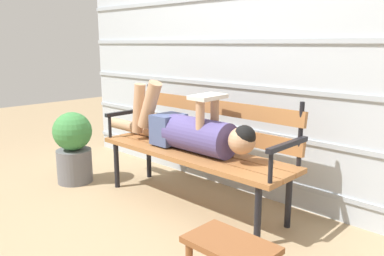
{
  "coord_description": "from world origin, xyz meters",
  "views": [
    {
      "loc": [
        2.0,
        -1.89,
        1.25
      ],
      "look_at": [
        0.0,
        0.19,
        0.62
      ],
      "focal_mm": 36.19,
      "sensor_mm": 36.0,
      "label": 1
    }
  ],
  "objects_px": {
    "reclining_person": "(187,130)",
    "footstool": "(230,256)",
    "potted_plant": "(73,146)",
    "park_bench": "(198,143)"
  },
  "relations": [
    {
      "from": "reclining_person",
      "to": "potted_plant",
      "type": "bearing_deg",
      "value": -161.04
    },
    {
      "from": "reclining_person",
      "to": "potted_plant",
      "type": "xyz_separation_m",
      "value": [
        -1.09,
        -0.37,
        -0.26
      ]
    },
    {
      "from": "park_bench",
      "to": "potted_plant",
      "type": "xyz_separation_m",
      "value": [
        -1.14,
        -0.44,
        -0.15
      ]
    },
    {
      "from": "reclining_person",
      "to": "potted_plant",
      "type": "height_order",
      "value": "reclining_person"
    },
    {
      "from": "footstool",
      "to": "potted_plant",
      "type": "bearing_deg",
      "value": 169.48
    },
    {
      "from": "reclining_person",
      "to": "footstool",
      "type": "distance_m",
      "value": 1.34
    },
    {
      "from": "reclining_person",
      "to": "footstool",
      "type": "height_order",
      "value": "reclining_person"
    },
    {
      "from": "reclining_person",
      "to": "park_bench",
      "type": "bearing_deg",
      "value": 52.25
    },
    {
      "from": "park_bench",
      "to": "footstool",
      "type": "relative_size",
      "value": 4.03
    },
    {
      "from": "reclining_person",
      "to": "footstool",
      "type": "xyz_separation_m",
      "value": [
        1.05,
        -0.77,
        -0.32
      ]
    }
  ]
}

